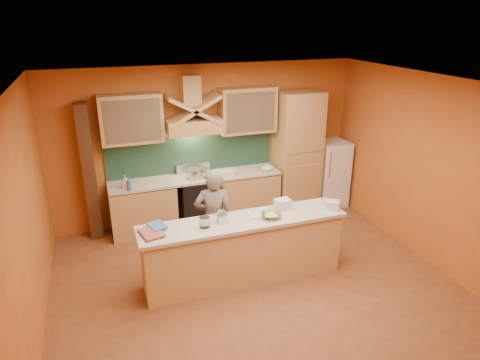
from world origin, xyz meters
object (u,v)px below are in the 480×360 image
object	(u,v)px
fridge	(330,173)
mixing_bowl	(271,215)
person	(214,219)
kitchen_scale	(223,219)
stove	(197,201)

from	to	relation	value
fridge	mixing_bowl	distance (m)	2.91
fridge	person	world-z (taller)	person
kitchen_scale	person	bearing A→B (deg)	102.86
fridge	mixing_bowl	size ratio (longest dim) A/B	4.85
kitchen_scale	stove	bearing A→B (deg)	100.40
mixing_bowl	fridge	bearing A→B (deg)	42.93
stove	person	xyz separation A→B (m)	(-0.09, -1.41, 0.32)
kitchen_scale	mixing_bowl	distance (m)	0.68
person	mixing_bowl	distance (m)	0.90
person	kitchen_scale	size ratio (longest dim) A/B	13.38
fridge	stove	bearing A→B (deg)	180.00
kitchen_scale	mixing_bowl	xyz separation A→B (m)	(0.68, -0.09, -0.02)
stove	mixing_bowl	distance (m)	2.12
stove	kitchen_scale	distance (m)	1.96
fridge	kitchen_scale	distance (m)	3.38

